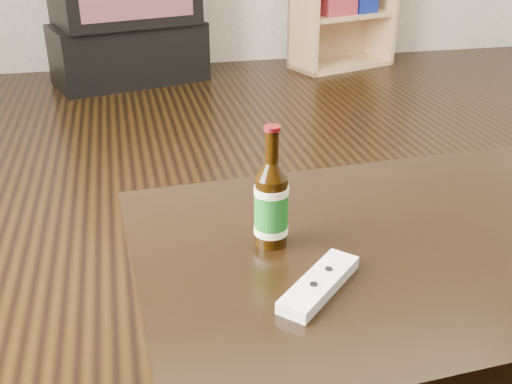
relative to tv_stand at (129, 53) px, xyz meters
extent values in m
cube|color=black|center=(0.82, -2.58, -0.20)|extent=(5.00, 6.00, 0.01)
cube|color=black|center=(0.00, 0.00, 0.00)|extent=(1.07, 0.74, 0.39)
cube|color=tan|center=(1.54, 0.08, -0.18)|extent=(0.81, 0.56, 0.03)
cube|color=tan|center=(1.54, 0.08, 0.18)|extent=(0.74, 0.51, 0.03)
cube|color=#9F2B3D|center=(1.45, 0.03, 0.30)|extent=(0.31, 0.28, 0.20)
cube|color=black|center=(0.55, -3.15, 0.25)|extent=(1.31, 0.81, 0.06)
cylinder|color=black|center=(-0.02, -2.89, 0.01)|extent=(0.08, 0.08, 0.41)
cylinder|color=black|center=(0.18, -3.11, 0.35)|extent=(0.07, 0.07, 0.14)
cylinder|color=#146019|center=(0.18, -3.11, 0.36)|extent=(0.07, 0.07, 0.09)
cylinder|color=white|center=(0.18, -3.11, 0.40)|extent=(0.07, 0.07, 0.01)
cylinder|color=white|center=(0.18, -3.11, 0.32)|extent=(0.07, 0.07, 0.01)
cone|color=black|center=(0.18, -3.11, 0.44)|extent=(0.07, 0.07, 0.03)
cylinder|color=black|center=(0.18, -3.11, 0.49)|extent=(0.03, 0.03, 0.06)
cylinder|color=maroon|center=(0.18, -3.11, 0.52)|extent=(0.03, 0.03, 0.01)
cube|color=white|center=(0.22, -3.29, 0.30)|extent=(0.18, 0.18, 0.02)
cylinder|color=black|center=(0.25, -3.26, 0.31)|extent=(0.02, 0.02, 0.00)
cylinder|color=black|center=(0.21, -3.30, 0.31)|extent=(0.02, 0.02, 0.00)
camera|label=1|loc=(-0.08, -4.10, 0.88)|focal=42.00mm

